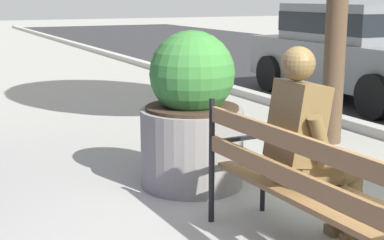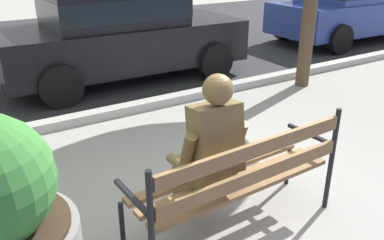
{
  "view_description": "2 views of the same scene",
  "coord_description": "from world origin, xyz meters",
  "px_view_note": "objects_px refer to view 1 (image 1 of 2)",
  "views": [
    {
      "loc": [
        2.52,
        -2.1,
        1.67
      ],
      "look_at": [
        -1.89,
        0.05,
        0.6
      ],
      "focal_mm": 53.0,
      "sensor_mm": 36.0,
      "label": 1
    },
    {
      "loc": [
        -1.94,
        -2.1,
        2.17
      ],
      "look_at": [
        -0.18,
        0.71,
        0.75
      ],
      "focal_mm": 38.07,
      "sensor_mm": 36.0,
      "label": 2
    }
  ],
  "objects_px": {
    "park_bench": "(305,183)",
    "bronze_statue_seated": "(316,153)",
    "parked_car_grey": "(358,48)",
    "concrete_planter": "(192,117)"
  },
  "relations": [
    {
      "from": "parked_car_grey",
      "to": "concrete_planter",
      "type": "bearing_deg",
      "value": -57.68
    },
    {
      "from": "park_bench",
      "to": "bronze_statue_seated",
      "type": "xyz_separation_m",
      "value": [
        -0.18,
        0.21,
        0.12
      ]
    },
    {
      "from": "park_bench",
      "to": "bronze_statue_seated",
      "type": "height_order",
      "value": "bronze_statue_seated"
    },
    {
      "from": "park_bench",
      "to": "parked_car_grey",
      "type": "distance_m",
      "value": 6.32
    },
    {
      "from": "concrete_planter",
      "to": "parked_car_grey",
      "type": "bearing_deg",
      "value": 122.32
    },
    {
      "from": "bronze_statue_seated",
      "to": "parked_car_grey",
      "type": "height_order",
      "value": "parked_car_grey"
    },
    {
      "from": "park_bench",
      "to": "bronze_statue_seated",
      "type": "distance_m",
      "value": 0.3
    },
    {
      "from": "concrete_planter",
      "to": "park_bench",
      "type": "bearing_deg",
      "value": -1.89
    },
    {
      "from": "park_bench",
      "to": "parked_car_grey",
      "type": "height_order",
      "value": "parked_car_grey"
    },
    {
      "from": "bronze_statue_seated",
      "to": "parked_car_grey",
      "type": "xyz_separation_m",
      "value": [
        -4.31,
        4.23,
        0.17
      ]
    }
  ]
}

